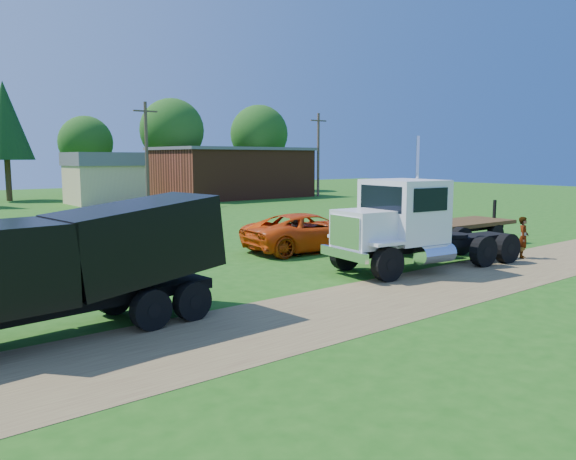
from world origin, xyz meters
TOP-DOWN VIEW (x-y plane):
  - ground at (0.00, 0.00)m, footprint 140.00×140.00m
  - dirt_track at (0.00, 0.00)m, footprint 120.00×4.20m
  - white_semi_tractor at (1.31, 2.47)m, footprint 8.54×3.66m
  - black_dump_truck at (-10.67, 2.40)m, footprint 7.58×2.91m
  - orange_pickup at (1.43, 8.13)m, footprint 6.44×3.49m
  - flatbed_trailer at (7.06, 4.89)m, footprint 8.22×2.87m
  - spectator_a at (7.15, 0.97)m, footprint 0.75×0.63m
  - spectator_b at (0.05, 7.56)m, footprint 0.89×0.78m
  - brick_building at (18.00, 40.00)m, footprint 15.40×10.40m
  - tan_shed at (4.00, 40.00)m, footprint 6.20×5.40m
  - utility_poles at (6.00, 35.00)m, footprint 42.20×0.28m
  - tree_row at (3.53, 49.12)m, footprint 55.74×14.76m

SIDE VIEW (x-z plane):
  - ground at x=0.00m, z-range 0.00..0.00m
  - dirt_track at x=0.00m, z-range 0.00..0.01m
  - spectator_b at x=0.05m, z-range 0.00..1.57m
  - orange_pickup at x=1.43m, z-range 0.00..1.72m
  - spectator_a at x=7.15m, z-range 0.00..1.76m
  - flatbed_trailer at x=7.06m, z-range -0.15..1.93m
  - white_semi_tractor at x=1.31m, z-range -0.80..4.26m
  - black_dump_truck at x=-10.67m, z-range 0.16..3.40m
  - tan_shed at x=4.00m, z-range 0.07..4.77m
  - brick_building at x=18.00m, z-range 0.01..5.31m
  - utility_poles at x=6.00m, z-range 0.21..9.21m
  - tree_row at x=3.53m, z-range 1.20..12.77m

